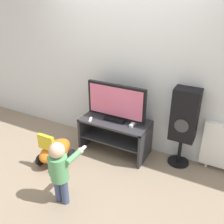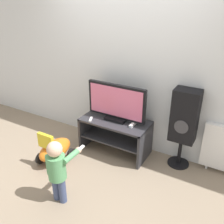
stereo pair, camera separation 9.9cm
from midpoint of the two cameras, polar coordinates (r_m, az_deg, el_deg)
The scene contains 9 objects.
ground_plane at distance 3.81m, azimuth -0.41°, elevation -10.69°, with size 16.00×16.00×0.00m, color gray.
wall_back at distance 3.71m, azimuth 4.20°, elevation 10.67°, with size 10.00×0.06×2.60m.
tv_stand at distance 3.80m, azimuth 1.52°, elevation -4.42°, with size 1.03×0.51×0.54m.
television at distance 3.61m, azimuth 1.78°, elevation 2.06°, with size 0.91×0.20×0.55m.
game_console at distance 3.57m, azimuth 5.55°, elevation -2.86°, with size 0.05×0.17×0.04m.
remote_primary at distance 3.72m, azimuth -4.13°, elevation -1.68°, with size 0.08×0.13×0.03m.
child at distance 2.94m, azimuth -11.38°, elevation -12.26°, with size 0.31×0.47×0.82m.
speaker_tower at distance 3.47m, azimuth 17.03°, elevation -1.33°, with size 0.34×0.31×1.15m.
ride_on_toy at distance 3.74m, azimuth -12.20°, elevation -8.38°, with size 0.36×0.57×0.53m.
Camera 2 is at (1.58, -2.62, 2.27)m, focal length 40.00 mm.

